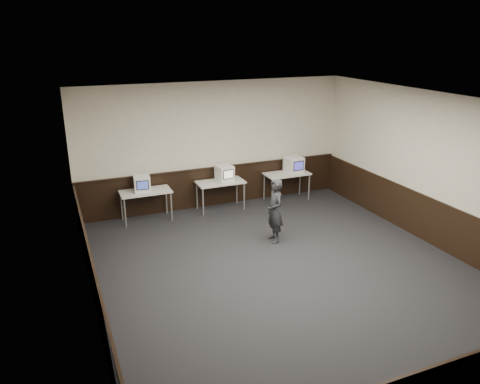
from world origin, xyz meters
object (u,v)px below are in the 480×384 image
(desk_right, at_px, (287,176))
(emac_center, at_px, (225,173))
(person, at_px, (275,211))
(desk_left, at_px, (146,194))
(emac_right, at_px, (294,165))
(emac_left, at_px, (142,183))
(desk_center, at_px, (220,184))

(desk_right, height_order, emac_center, emac_center)
(desk_right, relative_size, person, 0.85)
(desk_left, relative_size, emac_center, 2.63)
(emac_center, bearing_deg, emac_right, -8.09)
(emac_left, relative_size, emac_right, 0.91)
(desk_right, xyz_separation_m, emac_right, (0.20, 0.01, 0.28))
(emac_center, distance_m, person, 2.31)
(desk_center, bearing_deg, emac_right, 0.21)
(desk_right, bearing_deg, desk_left, 180.00)
(desk_left, bearing_deg, desk_center, 0.00)
(emac_left, bearing_deg, emac_right, 7.13)
(desk_right, height_order, person, person)
(desk_center, bearing_deg, person, -79.38)
(emac_right, height_order, person, person)
(emac_center, bearing_deg, desk_right, -8.46)
(desk_center, xyz_separation_m, emac_center, (0.13, 0.04, 0.27))
(desk_left, xyz_separation_m, emac_right, (4.00, 0.01, 0.28))
(emac_left, height_order, emac_center, emac_center)
(emac_center, distance_m, emac_right, 1.97)
(desk_center, height_order, person, person)
(desk_center, relative_size, desk_right, 1.00)
(desk_left, height_order, desk_right, same)
(desk_right, relative_size, emac_left, 2.71)
(emac_right, bearing_deg, desk_left, 174.96)
(emac_left, xyz_separation_m, emac_center, (2.10, 0.03, 0.01))
(desk_center, bearing_deg, emac_center, 17.55)
(emac_left, bearing_deg, desk_right, 7.01)
(desk_right, bearing_deg, desk_center, 180.00)
(emac_left, relative_size, emac_center, 0.97)
(emac_left, height_order, emac_right, emac_right)
(desk_right, bearing_deg, person, -123.52)
(desk_left, relative_size, desk_center, 1.00)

